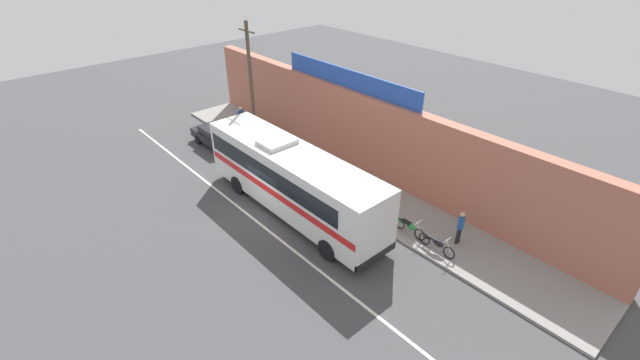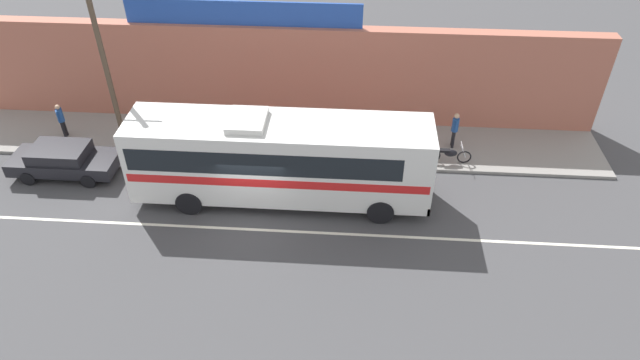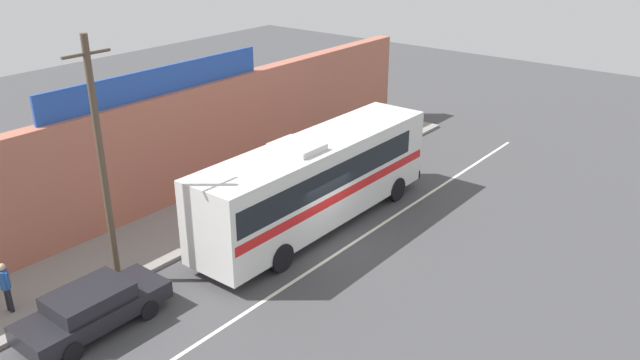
% 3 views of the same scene
% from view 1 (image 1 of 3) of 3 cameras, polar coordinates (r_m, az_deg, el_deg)
% --- Properties ---
extents(ground_plane, '(70.00, 70.00, 0.00)m').
position_cam_1_polar(ground_plane, '(22.90, -7.31, -4.28)').
color(ground_plane, '#444447').
extents(sidewalk_slab, '(30.00, 3.60, 0.14)m').
position_cam_1_polar(sidewalk_slab, '(25.59, 2.21, 0.28)').
color(sidewalk_slab, gray).
rests_on(sidewalk_slab, ground_plane).
extents(storefront_facade, '(30.00, 0.70, 4.80)m').
position_cam_1_polar(storefront_facade, '(25.88, 5.79, 6.34)').
color(storefront_facade, '#B26651').
rests_on(storefront_facade, ground_plane).
extents(storefront_billboard, '(10.60, 0.12, 1.10)m').
position_cam_1_polar(storefront_billboard, '(25.71, 3.85, 13.31)').
color(storefront_billboard, '#234CAD').
rests_on(storefront_billboard, storefront_facade).
extents(road_center_stripe, '(30.00, 0.14, 0.01)m').
position_cam_1_polar(road_center_stripe, '(22.55, -8.97, -5.03)').
color(road_center_stripe, silver).
rests_on(road_center_stripe, ground_plane).
extents(intercity_bus, '(11.69, 2.66, 3.78)m').
position_cam_1_polar(intercity_bus, '(21.78, -3.83, 0.39)').
color(intercity_bus, silver).
rests_on(intercity_bus, ground_plane).
extents(parked_car, '(4.49, 1.88, 1.37)m').
position_cam_1_polar(parked_car, '(29.96, -13.50, 5.66)').
color(parked_car, black).
rests_on(parked_car, ground_plane).
extents(utility_pole, '(1.60, 0.22, 8.19)m').
position_cam_1_polar(utility_pole, '(27.77, -9.15, 12.21)').
color(utility_pole, brown).
rests_on(utility_pole, sidewalk_slab).
extents(motorcycle_orange, '(1.95, 0.56, 0.94)m').
position_cam_1_polar(motorcycle_orange, '(20.47, 15.23, -8.15)').
color(motorcycle_orange, black).
rests_on(motorcycle_orange, sidewalk_slab).
extents(motorcycle_purple, '(1.84, 0.56, 0.94)m').
position_cam_1_polar(motorcycle_purple, '(21.20, 11.81, -6.11)').
color(motorcycle_purple, black).
rests_on(motorcycle_purple, sidewalk_slab).
extents(pedestrian_by_curb, '(0.30, 0.48, 1.73)m').
position_cam_1_polar(pedestrian_by_curb, '(20.90, 18.21, -5.77)').
color(pedestrian_by_curb, black).
rests_on(pedestrian_by_curb, sidewalk_slab).
extents(pedestrian_far_left, '(0.30, 0.48, 1.67)m').
position_cam_1_polar(pedestrian_far_left, '(31.96, -10.48, 8.36)').
color(pedestrian_far_left, black).
rests_on(pedestrian_far_left, sidewalk_slab).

